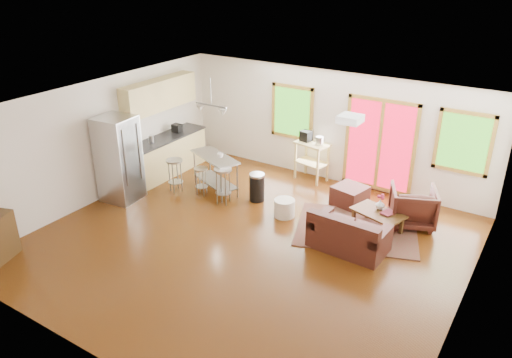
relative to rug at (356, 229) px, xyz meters
The scene contains 28 objects.
floor 2.19m from the rug, 134.28° to the right, with size 7.50×7.00×0.02m, color #391C06.
ceiling 3.40m from the rug, 134.28° to the right, with size 7.50×7.00×0.02m, color white.
back_wall 2.79m from the rug, 128.20° to the left, with size 7.50×0.02×2.60m, color silver.
left_wall 5.66m from the rug, 163.49° to the right, with size 0.02×7.00×2.60m, color silver.
right_wall 3.02m from the rug, 35.09° to the right, with size 0.02×7.00×2.60m, color silver.
front_wall 5.46m from the rug, 106.76° to the right, with size 7.50×0.02×2.60m, color silver.
window_left 3.49m from the rug, 143.19° to the left, with size 1.10×0.05×1.30m.
french_doors 2.21m from the rug, 99.85° to the left, with size 1.60×0.05×2.10m.
window_right 2.77m from the rug, 54.07° to the left, with size 1.10×0.05×1.30m.
rug is the anchor object (origin of this frame).
loveseat 0.83m from the rug, 80.72° to the right, with size 1.40×0.84×0.73m.
coffee_table 0.51m from the rug, 32.57° to the left, with size 1.11×0.85×0.39m.
armchair 1.22m from the rug, 44.06° to the left, with size 0.85×0.79×0.87m, color black.
ottoman 1.10m from the rug, 120.56° to the left, with size 0.63×0.63×0.42m, color black.
pouf 1.51m from the rug, 169.36° to the right, with size 0.42×0.42×0.37m, color silver.
vase 0.68m from the rug, 48.53° to the left, with size 0.24×0.24×0.31m.
book 0.72m from the rug, 33.26° to the left, with size 0.20×0.03×0.27m, color maroon.
cabinets 5.10m from the rug, behind, with size 0.64×2.24×2.30m.
refrigerator 5.17m from the rug, 163.12° to the right, with size 0.83×0.80×1.87m.
island 3.44m from the rug, behind, with size 1.42×1.00×0.84m.
cup 3.24m from the rug, behind, with size 0.13×0.10×0.13m, color white.
bar_stool_a 4.20m from the rug, behind, with size 0.48×0.48×0.77m.
bar_stool_b 3.59m from the rug, behind, with size 0.37×0.37×0.64m.
bar_stool_c 2.97m from the rug, behind, with size 0.45×0.45×0.80m.
trash_can 2.36m from the rug, behind, with size 0.42×0.42×0.62m.
kitchen_cart 2.62m from the rug, 138.33° to the left, with size 0.85×0.64×1.17m.
ceiling_flush 2.70m from the rug, 85.78° to the right, with size 0.35×0.35×0.12m, color white.
pendant_light 3.91m from the rug, behind, with size 0.80×0.18×0.79m.
Camera 1 is at (4.45, -6.65, 4.94)m, focal length 35.00 mm.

